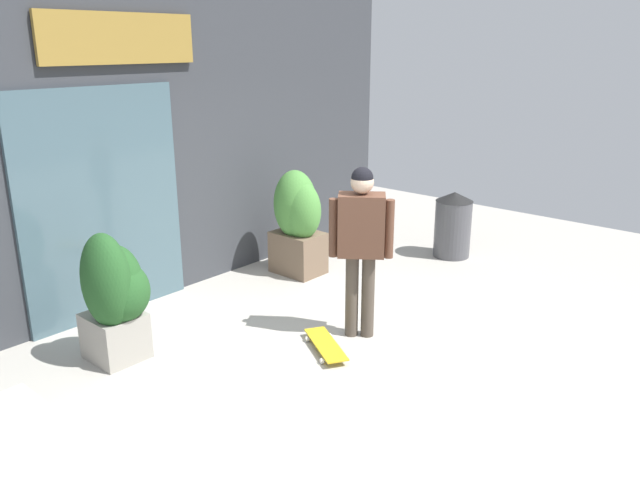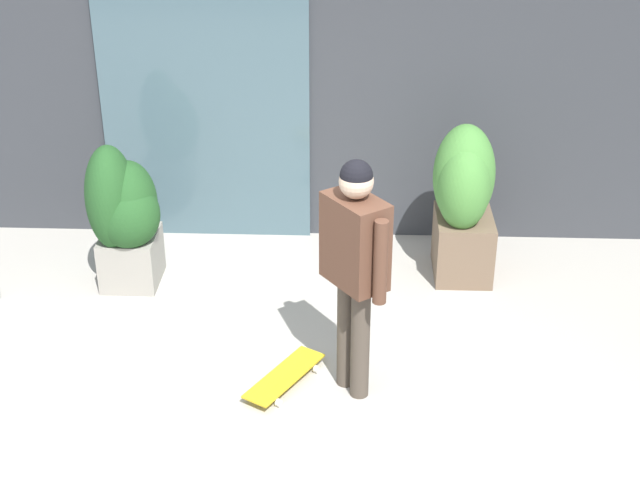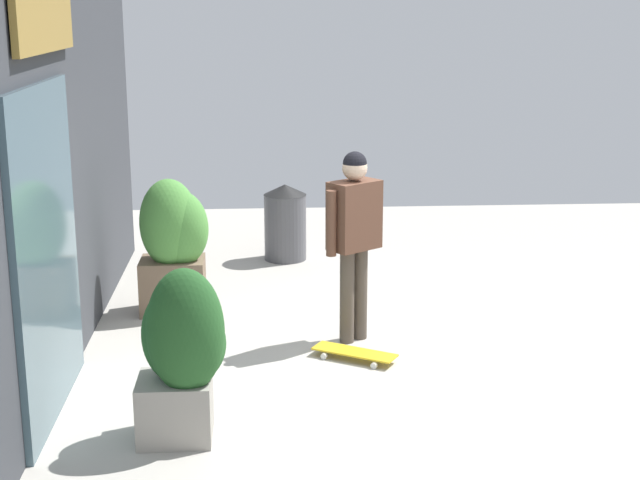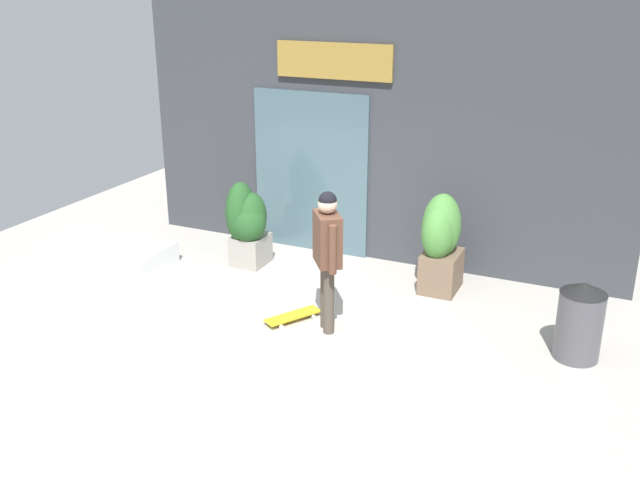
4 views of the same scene
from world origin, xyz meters
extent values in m
plane|color=#B2ADA3|center=(0.00, 0.00, 0.00)|extent=(12.00, 12.00, 0.00)
cube|color=#383A3F|center=(0.00, 2.82, 1.88)|extent=(7.34, 0.25, 3.77)
cube|color=#47606B|center=(-0.97, 2.68, 1.21)|extent=(1.83, 0.06, 2.43)
cube|color=olive|center=(-0.60, 2.66, 2.88)|extent=(1.75, 0.05, 0.50)
cylinder|color=#4C4238|center=(0.40, 0.24, 0.43)|extent=(0.13, 0.13, 0.86)
cylinder|color=#4C4238|center=(0.31, 0.37, 0.43)|extent=(0.13, 0.13, 0.86)
cube|color=brown|center=(0.36, 0.31, 1.16)|extent=(0.48, 0.51, 0.61)
cylinder|color=brown|center=(0.52, 0.09, 1.13)|extent=(0.09, 0.09, 0.58)
cylinder|color=brown|center=(0.20, 0.52, 1.13)|extent=(0.09, 0.09, 0.58)
sphere|color=beige|center=(0.36, 0.31, 1.58)|extent=(0.22, 0.22, 0.22)
sphere|color=black|center=(0.36, 0.31, 1.62)|extent=(0.21, 0.21, 0.21)
cube|color=gold|center=(-0.12, 0.34, 0.07)|extent=(0.56, 0.74, 0.02)
cylinder|color=silver|center=(-0.14, 0.08, 0.03)|extent=(0.05, 0.06, 0.05)
cylinder|color=silver|center=(-0.34, 0.20, 0.03)|extent=(0.05, 0.06, 0.05)
cylinder|color=silver|center=(0.10, 0.49, 0.03)|extent=(0.05, 0.06, 0.05)
cylinder|color=silver|center=(-0.10, 0.60, 0.03)|extent=(0.05, 0.06, 0.05)
cube|color=gray|center=(-1.51, 1.75, 0.22)|extent=(0.46, 0.51, 0.44)
ellipsoid|color=#235123|center=(-1.47, 1.63, 0.68)|extent=(0.52, 0.50, 0.57)
ellipsoid|color=#235123|center=(-1.60, 1.65, 0.82)|extent=(0.40, 0.53, 0.89)
ellipsoid|color=#235123|center=(-1.47, 1.70, 0.75)|extent=(0.45, 0.53, 0.72)
cube|color=brown|center=(1.28, 2.01, 0.27)|extent=(0.47, 0.62, 0.54)
ellipsoid|color=#4C8C3D|center=(1.23, 1.91, 0.85)|extent=(0.44, 0.55, 0.75)
ellipsoid|color=#4C8C3D|center=(1.24, 2.01, 0.91)|extent=(0.51, 0.57, 0.87)
cylinder|color=#4C4C51|center=(3.15, 0.84, 0.39)|extent=(0.50, 0.50, 0.78)
cone|color=black|center=(3.15, 0.84, 0.85)|extent=(0.51, 0.51, 0.12)
cube|color=white|center=(-3.50, 0.94, 0.16)|extent=(1.93, 0.90, 0.31)
camera|label=1|loc=(-4.22, -3.15, 2.84)|focal=34.89mm
camera|label=2|loc=(0.34, -4.95, 3.89)|focal=51.57mm
camera|label=3|loc=(-7.58, 1.12, 2.97)|focal=52.23mm
camera|label=4|loc=(3.49, -6.75, 4.03)|focal=40.30mm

